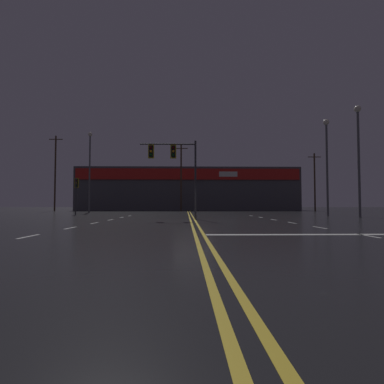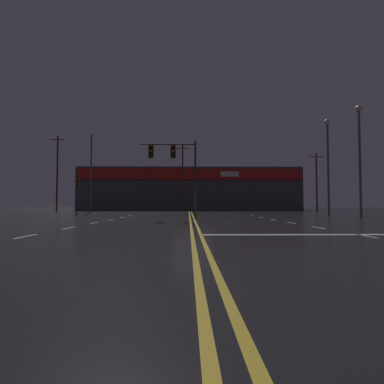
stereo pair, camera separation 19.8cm
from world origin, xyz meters
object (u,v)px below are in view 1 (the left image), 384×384
at_px(traffic_signal_median, 173,159).
at_px(streetlight_near_left, 358,145).
at_px(streetlight_near_right, 327,154).
at_px(streetlight_median_approach, 90,162).
at_px(traffic_signal_corner_northwest, 76,188).

relative_size(traffic_signal_median, streetlight_near_left, 0.60).
bearing_deg(streetlight_near_right, streetlight_median_approach, 155.62).
bearing_deg(traffic_signal_corner_northwest, streetlight_median_approach, 100.10).
xyz_separation_m(traffic_signal_median, streetlight_near_left, (15.29, 3.07, 1.68)).
distance_m(streetlight_near_left, streetlight_near_right, 3.81).
xyz_separation_m(traffic_signal_corner_northwest, streetlight_median_approach, (-1.67, 9.39, 3.99)).
relative_size(traffic_signal_corner_northwest, streetlight_near_right, 0.41).
bearing_deg(streetlight_near_left, streetlight_median_approach, 150.12).
bearing_deg(traffic_signal_median, streetlight_near_right, 25.18).
height_order(traffic_signal_median, streetlight_near_left, streetlight_near_left).
relative_size(traffic_signal_median, traffic_signal_corner_northwest, 1.50).
height_order(streetlight_near_left, streetlight_median_approach, streetlight_median_approach).
relative_size(streetlight_near_left, streetlight_near_right, 1.01).
distance_m(traffic_signal_median, streetlight_median_approach, 22.28).
distance_m(traffic_signal_median, streetlight_near_right, 15.99).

